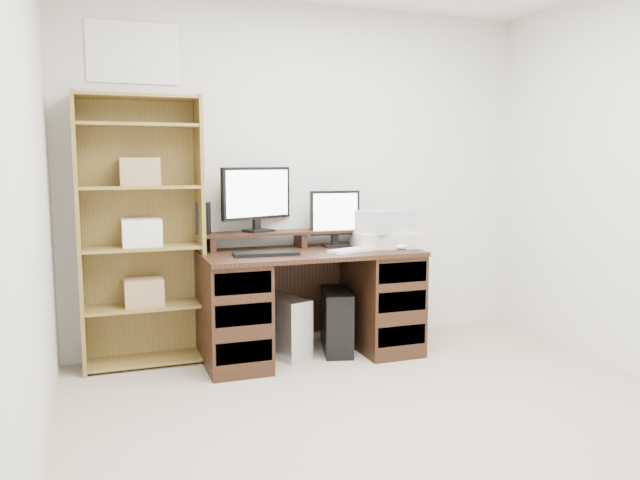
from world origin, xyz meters
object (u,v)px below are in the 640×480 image
monitor_small (335,216)px  printer (385,239)px  bookshelf (141,229)px  monitor_wide (257,196)px  tower_silver (284,327)px  desk (310,301)px  tower_black (337,321)px

monitor_small → printer: bearing=-20.7°
printer → bookshelf: size_ratio=0.25×
monitor_wide → bookshelf: (-0.80, -0.03, -0.21)m
monitor_wide → tower_silver: monitor_wide is taller
monitor_wide → printer: monitor_wide is taller
printer → tower_silver: printer is taller
bookshelf → tower_silver: bearing=-9.5°
bookshelf → printer: bearing=-7.1°
desk → tower_black: bearing=5.2°
monitor_small → tower_silver: (-0.42, -0.10, -0.76)m
tower_black → monitor_wide: bearing=172.3°
tower_silver → monitor_small: bearing=-6.5°
printer → tower_black: bearing=-175.3°
desk → monitor_small: monitor_small is taller
desk → monitor_wide: (-0.31, 0.24, 0.74)m
monitor_small → bookshelf: 1.36m
desk → tower_silver: size_ratio=3.57×
tower_black → monitor_small: bearing=90.9°
bookshelf → monitor_wide: bearing=2.0°
monitor_wide → tower_silver: bearing=-75.1°
monitor_wide → desk: bearing=-60.1°
monitor_wide → printer: 0.98m
monitor_wide → tower_black: bearing=-45.4°
tower_silver → bookshelf: 1.18m
printer → desk: bearing=-172.4°
printer → tower_black: printer is taller
monitor_small → bookshelf: bookshelf is taller
monitor_small → tower_black: bearing=-100.2°
desk → printer: 0.71m
monitor_small → printer: 0.40m
tower_black → bookshelf: 1.50m
desk → monitor_wide: 0.84m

